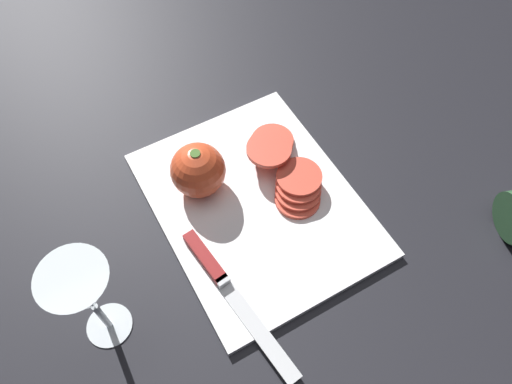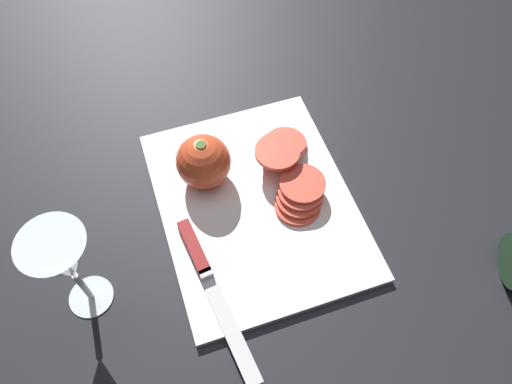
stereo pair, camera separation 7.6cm
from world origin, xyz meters
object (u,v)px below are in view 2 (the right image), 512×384
(tomato_slice_stack_near, at_px, (282,148))
(tomato_slice_stack_far, at_px, (300,195))
(whole_tomato, at_px, (203,162))
(knife, at_px, (202,266))
(wine_glass, at_px, (64,262))

(tomato_slice_stack_near, height_order, tomato_slice_stack_far, tomato_slice_stack_near)
(whole_tomato, xyz_separation_m, tomato_slice_stack_near, (0.00, -0.13, -0.02))
(knife, height_order, tomato_slice_stack_far, tomato_slice_stack_far)
(wine_glass, height_order, whole_tomato, wine_glass)
(whole_tomato, relative_size, knife, 0.33)
(tomato_slice_stack_far, bearing_deg, whole_tomato, 55.40)
(wine_glass, xyz_separation_m, tomato_slice_stack_far, (0.05, -0.34, -0.10))
(wine_glass, relative_size, tomato_slice_stack_near, 1.61)
(knife, bearing_deg, tomato_slice_stack_near, 123.79)
(knife, bearing_deg, whole_tomato, 155.98)
(knife, bearing_deg, tomato_slice_stack_far, 102.88)
(whole_tomato, bearing_deg, knife, 162.83)
(tomato_slice_stack_near, bearing_deg, wine_glass, 112.46)
(knife, bearing_deg, wine_glass, -100.98)
(wine_glass, relative_size, knife, 0.66)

